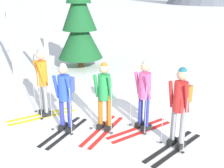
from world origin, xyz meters
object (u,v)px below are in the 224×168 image
object	(u,v)px
skier_in_red	(180,103)
birch_tree_slender	(46,40)
skier_in_green	(104,94)
skier_in_pink	(144,93)
pine_tree_near	(79,19)
skier_in_blue	(65,94)
skier_in_orange	(42,80)
birch_tree_tall	(9,19)

from	to	relation	value
skier_in_red	birch_tree_slender	bearing A→B (deg)	159.18
skier_in_green	skier_in_pink	xyz separation A→B (m)	(0.81, 0.44, 0.03)
skier_in_green	birch_tree_slender	bearing A→B (deg)	149.25
pine_tree_near	birch_tree_slender	bearing A→B (deg)	-83.95
skier_in_pink	skier_in_blue	bearing A→B (deg)	-150.87
skier_in_orange	pine_tree_near	distance (m)	5.06
skier_in_pink	pine_tree_near	bearing A→B (deg)	138.33
skier_in_green	skier_in_red	world-z (taller)	skier_in_red
skier_in_pink	birch_tree_tall	size ratio (longest dim) A/B	0.40
skier_in_blue	pine_tree_near	xyz separation A→B (m)	(-2.94, 4.93, 1.18)
birch_tree_tall	skier_in_pink	bearing A→B (deg)	-16.49
skier_in_green	skier_in_red	size ratio (longest dim) A/B	0.95
skier_in_orange	skier_in_red	xyz separation A→B (m)	(3.55, 0.15, -0.01)
birch_tree_slender	skier_in_pink	bearing A→B (deg)	-20.77
skier_in_pink	birch_tree_tall	distance (m)	6.63
skier_in_green	skier_in_pink	distance (m)	0.93
skier_in_orange	birch_tree_slender	distance (m)	2.77
skier_in_blue	skier_in_green	xyz separation A→B (m)	(0.79, 0.45, -0.03)
skier_in_orange	skier_in_green	world-z (taller)	skier_in_orange
skier_in_orange	pine_tree_near	xyz separation A→B (m)	(-1.92, 4.55, 1.11)
pine_tree_near	birch_tree_slender	size ratio (longest dim) A/B	1.48
skier_in_pink	birch_tree_tall	bearing A→B (deg)	163.51
skier_in_pink	pine_tree_near	distance (m)	6.19
skier_in_orange	pine_tree_near	bearing A→B (deg)	112.88
birch_tree_tall	skier_in_orange	bearing A→B (deg)	-33.05
skier_in_orange	skier_in_pink	size ratio (longest dim) A/B	1.06
skier_in_green	pine_tree_near	bearing A→B (deg)	129.75
birch_tree_tall	skier_in_red	bearing A→B (deg)	-17.09
skier_in_blue	skier_in_red	xyz separation A→B (m)	(2.53, 0.54, 0.06)
skier_in_red	pine_tree_near	world-z (taller)	pine_tree_near
skier_in_blue	pine_tree_near	distance (m)	5.86
skier_in_blue	birch_tree_tall	xyz separation A→B (m)	(-4.64, 2.74, 1.26)
skier_in_orange	birch_tree_tall	distance (m)	4.48
skier_in_pink	skier_in_red	distance (m)	1.00
skier_in_pink	birch_tree_slender	world-z (taller)	birch_tree_slender
skier_in_red	birch_tree_tall	distance (m)	7.60
skier_in_blue	pine_tree_near	size ratio (longest dim) A/B	0.36
pine_tree_near	skier_in_blue	bearing A→B (deg)	-59.20
skier_in_pink	skier_in_red	world-z (taller)	skier_in_red
birch_tree_slender	skier_in_orange	bearing A→B (deg)	-52.05
skier_in_green	skier_in_red	bearing A→B (deg)	2.72
skier_in_orange	pine_tree_near	size ratio (longest dim) A/B	0.39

